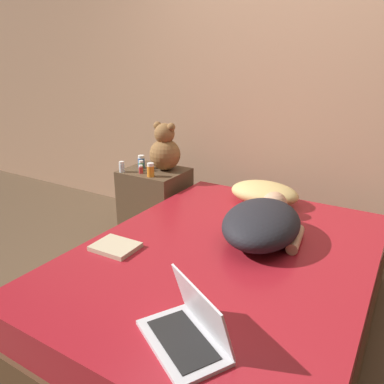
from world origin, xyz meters
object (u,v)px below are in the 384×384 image
object	(u,v)px
laptop	(189,329)
bottle_clear	(122,167)
pillow	(264,193)
person_lying	(263,222)
bottle_orange	(151,170)
bottle_green	(141,166)
teddy_bear	(165,149)
bottle_blue	(141,162)
book	(115,247)
bottle_red	(141,169)

from	to	relation	value
laptop	bottle_clear	xyz separation A→B (m)	(-1.36, 1.21, 0.08)
pillow	person_lying	distance (m)	0.54
person_lying	bottle_clear	distance (m)	1.33
bottle_orange	bottle_clear	distance (m)	0.26
pillow	laptop	xyz separation A→B (m)	(0.26, -1.38, -0.02)
bottle_clear	bottle_green	distance (m)	0.15
teddy_bear	bottle_blue	xyz separation A→B (m)	(-0.19, -0.06, -0.11)
bottle_clear	book	world-z (taller)	bottle_clear
teddy_bear	bottle_clear	bearing A→B (deg)	-137.33
bottle_clear	bottle_red	bearing A→B (deg)	18.65
laptop	bottle_red	bearing A→B (deg)	163.79
laptop	book	distance (m)	0.77
teddy_bear	bottle_blue	size ratio (longest dim) A/B	3.58
laptop	bottle_orange	size ratio (longest dim) A/B	3.83
person_lying	bottle_clear	world-z (taller)	person_lying
bottle_blue	bottle_red	distance (m)	0.15
bottle_orange	laptop	bearing A→B (deg)	-48.37
pillow	laptop	distance (m)	1.40
bottle_clear	pillow	bearing A→B (deg)	8.47
person_lying	laptop	distance (m)	0.88
bottle_clear	laptop	bearing A→B (deg)	-41.76
teddy_bear	bottle_blue	bearing A→B (deg)	-161.34
pillow	teddy_bear	distance (m)	0.88
teddy_bear	laptop	bearing A→B (deg)	-52.41
person_lying	bottle_green	world-z (taller)	person_lying
teddy_bear	bottle_red	bearing A→B (deg)	-119.43
pillow	book	xyz separation A→B (m)	(-0.42, -1.01, -0.06)
bottle_blue	bottle_green	size ratio (longest dim) A/B	1.28
laptop	bottle_blue	bearing A→B (deg)	163.26
bottle_clear	bottle_blue	world-z (taller)	bottle_blue
person_lying	bottle_blue	distance (m)	1.33
bottle_blue	book	bearing A→B (deg)	-58.22
pillow	teddy_bear	bearing A→B (deg)	175.66
bottle_green	bottle_red	distance (m)	0.07
person_lying	book	distance (m)	0.79
bottle_blue	bottle_red	size ratio (longest dim) A/B	1.62
pillow	person_lying	bearing A→B (deg)	-69.93
person_lying	bottle_red	distance (m)	1.21
bottle_orange	bottle_clear	size ratio (longest dim) A/B	1.24
bottle_red	pillow	bearing A→B (deg)	6.84
pillow	bottle_green	size ratio (longest dim) A/B	5.60
pillow	bottle_blue	bearing A→B (deg)	179.93
laptop	bottle_green	xyz separation A→B (m)	(-1.25, 1.32, 0.08)
person_lying	laptop	size ratio (longest dim) A/B	1.87
laptop	bottle_green	size ratio (longest dim) A/B	4.86
teddy_bear	bottle_green	xyz separation A→B (m)	(-0.14, -0.13, -0.12)
pillow	person_lying	xyz separation A→B (m)	(0.18, -0.50, 0.02)
bottle_clear	bottle_blue	xyz separation A→B (m)	(0.06, 0.17, 0.01)
person_lying	laptop	world-z (taller)	laptop
pillow	bottle_green	xyz separation A→B (m)	(-1.00, -0.06, 0.06)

